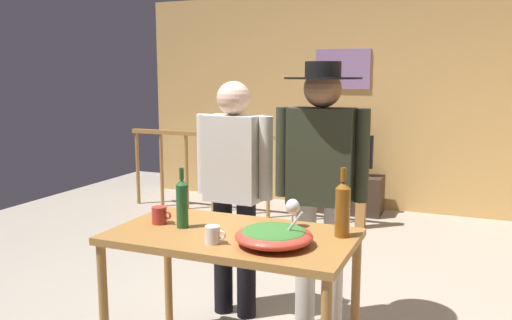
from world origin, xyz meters
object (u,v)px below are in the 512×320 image
(mug_red, at_px, (160,215))
(person_standing_right, at_px, (321,172))
(serving_table, at_px, (232,249))
(wine_bottle_amber, at_px, (343,208))
(mug_white, at_px, (213,235))
(person_standing_left, at_px, (234,181))
(framed_picture, at_px, (343,69))
(wine_bottle_green, at_px, (182,203))
(flat_screen_tv, at_px, (345,151))
(salad_bowl, at_px, (274,235))
(stair_railing, at_px, (272,166))
(tv_console, at_px, (344,193))
(wine_glass, at_px, (293,208))

(mug_red, relative_size, person_standing_right, 0.07)
(serving_table, xyz_separation_m, mug_red, (-0.46, 0.01, 0.14))
(wine_bottle_amber, height_order, mug_white, wine_bottle_amber)
(mug_red, height_order, person_standing_left, person_standing_left)
(framed_picture, distance_m, wine_bottle_green, 4.09)
(flat_screen_tv, bearing_deg, person_standing_left, -91.32)
(framed_picture, relative_size, salad_bowl, 1.74)
(flat_screen_tv, height_order, salad_bowl, salad_bowl)
(stair_railing, distance_m, person_standing_left, 2.53)
(framed_picture, distance_m, serving_table, 4.14)
(tv_console, xyz_separation_m, wine_glass, (0.49, -3.48, 0.69))
(wine_glass, bearing_deg, framed_picture, 99.38)
(wine_bottle_amber, bearing_deg, person_standing_left, 148.99)
(flat_screen_tv, xyz_separation_m, person_standing_left, (-0.07, -3.00, 0.20))
(salad_bowl, relative_size, person_standing_right, 0.23)
(flat_screen_tv, xyz_separation_m, wine_bottle_green, (-0.07, -3.69, 0.20))
(stair_railing, height_order, wine_bottle_green, wine_bottle_green)
(stair_railing, distance_m, mug_red, 3.14)
(mug_white, relative_size, person_standing_left, 0.07)
(serving_table, distance_m, salad_bowl, 0.33)
(flat_screen_tv, bearing_deg, person_standing_right, -79.99)
(framed_picture, height_order, wine_glass, framed_picture)
(stair_railing, height_order, salad_bowl, stair_railing)
(person_standing_left, bearing_deg, salad_bowl, 129.37)
(wine_bottle_amber, bearing_deg, serving_table, -163.71)
(stair_railing, distance_m, flat_screen_tv, 0.93)
(tv_console, bearing_deg, salad_bowl, -82.40)
(stair_railing, bearing_deg, flat_screen_tv, 38.93)
(tv_console, bearing_deg, serving_table, -86.45)
(serving_table, bearing_deg, wine_glass, 41.39)
(flat_screen_tv, height_order, person_standing_right, person_standing_right)
(tv_console, bearing_deg, wine_bottle_green, -91.01)
(wine_glass, distance_m, mug_red, 0.76)
(person_standing_right, bearing_deg, wine_bottle_amber, 113.80)
(wine_bottle_amber, xyz_separation_m, wine_bottle_green, (-0.86, -0.17, -0.01))
(wine_glass, height_order, person_standing_right, person_standing_right)
(stair_railing, height_order, mug_white, stair_railing)
(flat_screen_tv, bearing_deg, wine_bottle_green, -91.02)
(flat_screen_tv, height_order, serving_table, flat_screen_tv)
(wine_glass, xyz_separation_m, mug_red, (-0.72, -0.23, -0.06))
(tv_console, bearing_deg, wine_bottle_amber, -77.46)
(flat_screen_tv, bearing_deg, tv_console, 90.00)
(serving_table, distance_m, person_standing_right, 0.81)
(stair_railing, distance_m, wine_bottle_amber, 3.32)
(framed_picture, bearing_deg, mug_red, -91.39)
(serving_table, relative_size, wine_glass, 8.16)
(flat_screen_tv, distance_m, wine_bottle_amber, 3.61)
(salad_bowl, xyz_separation_m, wine_bottle_amber, (0.28, 0.27, 0.10))
(mug_white, bearing_deg, wine_bottle_amber, 32.37)
(salad_bowl, height_order, wine_glass, salad_bowl)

